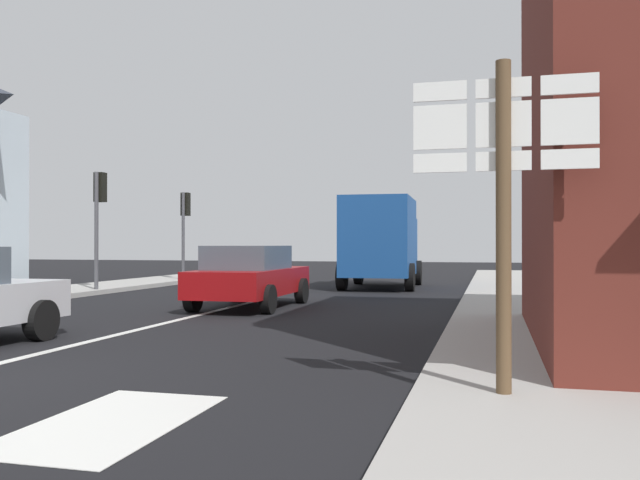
# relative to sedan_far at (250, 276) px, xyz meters

# --- Properties ---
(ground_plane) EXTENTS (80.00, 80.00, 0.00)m
(ground_plane) POSITION_rel_sedan_far_xyz_m (-0.46, 1.15, -0.76)
(ground_plane) COLOR black
(sidewalk_right) EXTENTS (2.53, 44.00, 0.14)m
(sidewalk_right) POSITION_rel_sedan_far_xyz_m (6.08, -0.85, -0.69)
(sidewalk_right) COLOR #9E9B96
(sidewalk_right) RESTS_ON ground
(lane_centre_stripe) EXTENTS (0.16, 12.00, 0.01)m
(lane_centre_stripe) POSITION_rel_sedan_far_xyz_m (-0.46, -2.85, -0.75)
(lane_centre_stripe) COLOR silver
(lane_centre_stripe) RESTS_ON ground
(lane_turn_arrow) EXTENTS (1.20, 2.20, 0.01)m
(lane_turn_arrow) POSITION_rel_sedan_far_xyz_m (2.44, -9.85, -0.75)
(lane_turn_arrow) COLOR silver
(lane_turn_arrow) RESTS_ON ground
(sedan_far) EXTENTS (2.00, 4.22, 1.47)m
(sedan_far) POSITION_rel_sedan_far_xyz_m (0.00, 0.00, 0.00)
(sedan_far) COLOR maroon
(sedan_far) RESTS_ON ground
(delivery_truck) EXTENTS (2.63, 5.07, 3.05)m
(delivery_truck) POSITION_rel_sedan_far_xyz_m (1.88, 7.79, 0.89)
(delivery_truck) COLOR #19478C
(delivery_truck) RESTS_ON ground
(route_sign_post) EXTENTS (1.66, 0.14, 3.20)m
(route_sign_post) POSITION_rel_sedan_far_xyz_m (5.66, -8.49, 1.24)
(route_sign_post) COLOR brown
(route_sign_post) RESTS_ON ground
(traffic_light_far_left) EXTENTS (0.30, 0.49, 3.51)m
(traffic_light_far_left) POSITION_rel_sedan_far_xyz_m (-6.04, 8.91, 1.84)
(traffic_light_far_left) COLOR #47474C
(traffic_light_far_left) RESTS_ON ground
(traffic_light_near_left) EXTENTS (0.30, 0.49, 3.69)m
(traffic_light_near_left) POSITION_rel_sedan_far_xyz_m (-6.04, 3.07, 1.97)
(traffic_light_near_left) COLOR #47474C
(traffic_light_near_left) RESTS_ON ground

